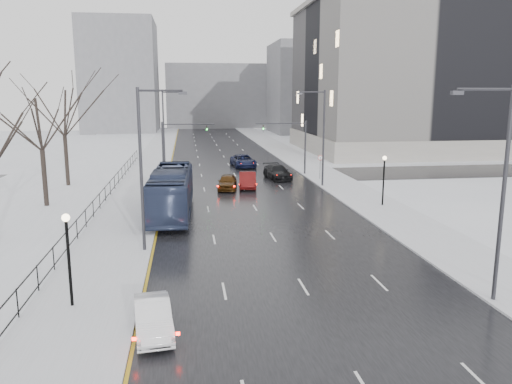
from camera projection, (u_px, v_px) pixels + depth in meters
name	position (u px, v px, depth m)	size (l,w,h in m)	color
road	(227.00, 163.00, 70.84)	(16.00, 150.00, 0.04)	black
cross_road	(236.00, 176.00, 59.18)	(130.00, 10.00, 0.04)	black
sidewalk_left	(152.00, 164.00, 69.41)	(5.00, 150.00, 0.16)	silver
sidewalk_right	(300.00, 161.00, 72.25)	(5.00, 150.00, 0.16)	silver
park_strip	(81.00, 165.00, 68.13)	(14.00, 150.00, 0.12)	white
tree_park_d	(47.00, 207.00, 43.17)	(8.75, 8.75, 12.50)	black
tree_park_e	(69.00, 186.00, 52.84)	(9.45, 9.45, 13.50)	black
iron_fence	(95.00, 205.00, 39.76)	(0.06, 70.00, 1.30)	black
streetlight_r_near	(499.00, 185.00, 22.27)	(2.95, 0.25, 10.00)	#2D2D33
streetlight_r_mid	(321.00, 133.00, 51.43)	(2.95, 0.25, 10.00)	#2D2D33
streetlight_l_near	(145.00, 162.00, 29.78)	(2.95, 0.25, 10.00)	#2D2D33
streetlight_l_far	(166.00, 127.00, 60.88)	(2.95, 0.25, 10.00)	#2D2D33
lamppost_l	(68.00, 246.00, 22.14)	(0.36, 0.36, 4.28)	black
lamppost_r_mid	(384.00, 173.00, 42.61)	(0.36, 0.36, 4.28)	black
mast_signal_right	(297.00, 141.00, 59.38)	(6.10, 0.33, 6.50)	#2D2D33
mast_signal_left	(172.00, 143.00, 57.40)	(6.10, 0.33, 6.50)	#2D2D33
no_uturn_sign	(320.00, 160.00, 56.09)	(0.60, 0.06, 2.70)	#2D2D33
civic_building	(425.00, 84.00, 85.07)	(41.00, 31.00, 24.80)	gray
bldg_far_right	(320.00, 88.00, 125.96)	(24.00, 20.00, 22.00)	slate
bldg_far_left	(121.00, 77.00, 128.35)	(18.00, 22.00, 28.00)	slate
bldg_far_center	(218.00, 96.00, 147.40)	(30.00, 18.00, 18.00)	slate
sedan_left_near	(153.00, 317.00, 20.23)	(1.42, 4.06, 1.34)	white
bus	(171.00, 192.00, 40.13)	(3.09, 13.20, 3.68)	#2A3553
sedan_center_near	(227.00, 182.00, 50.65)	(1.84, 4.56, 1.55)	#3F230A
sedan_right_near	(248.00, 180.00, 51.66)	(1.70, 4.87, 1.61)	#5A0F0F
sedan_right_cross	(243.00, 161.00, 66.47)	(2.72, 5.90, 1.64)	#121738
sedan_right_far	(277.00, 172.00, 56.99)	(2.24, 5.51, 1.60)	black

